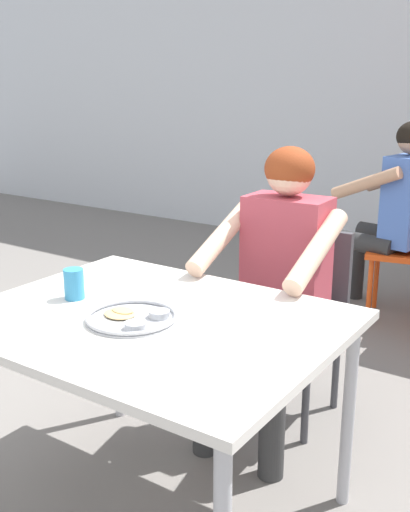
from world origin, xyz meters
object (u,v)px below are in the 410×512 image
at_px(table_foreground, 152,335).
at_px(thali_tray, 133,317).
at_px(drinking_cup, 74,283).
at_px(patron_background, 394,203).
at_px(chair_foreground, 297,307).
at_px(diner_foreground, 276,269).

relative_size(table_foreground, thali_tray, 4.06).
xyz_separation_m(table_foreground, drinking_cup, (-0.33, -0.02, 0.12)).
bearing_deg(table_foreground, patron_background, 88.41).
bearing_deg(drinking_cup, chair_foreground, 66.24).
height_order(table_foreground, patron_background, patron_background).
bearing_deg(chair_foreground, diner_foreground, -88.78).
xyz_separation_m(chair_foreground, diner_foreground, (0.00, -0.22, 0.24)).
relative_size(thali_tray, diner_foreground, 0.24).
distance_m(drinking_cup, patron_background, 2.37).
distance_m(thali_tray, diner_foreground, 0.77).
xyz_separation_m(table_foreground, patron_background, (0.06, 2.32, 0.07)).
bearing_deg(patron_background, drinking_cup, -99.53).
height_order(chair_foreground, diner_foreground, diner_foreground).
height_order(drinking_cup, chair_foreground, drinking_cup).
distance_m(table_foreground, diner_foreground, 0.71).
distance_m(drinking_cup, diner_foreground, 0.83).
distance_m(table_foreground, thali_tray, 0.10).
height_order(chair_foreground, patron_background, patron_background).
distance_m(table_foreground, patron_background, 2.32).
xyz_separation_m(thali_tray, patron_background, (0.09, 2.38, -0.00)).
bearing_deg(diner_foreground, drinking_cup, -120.21).
bearing_deg(thali_tray, chair_foreground, 83.65).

